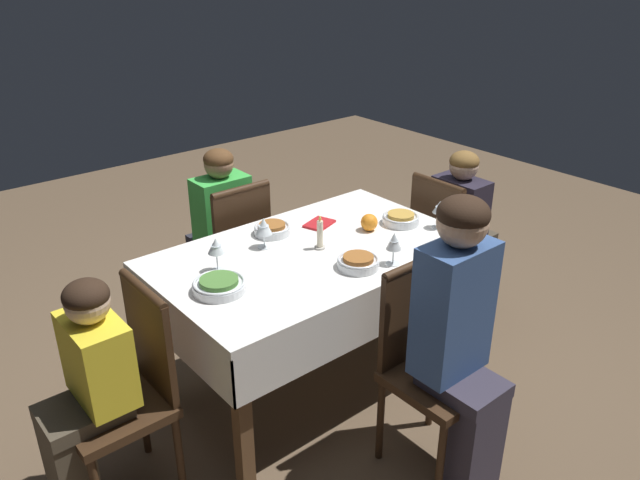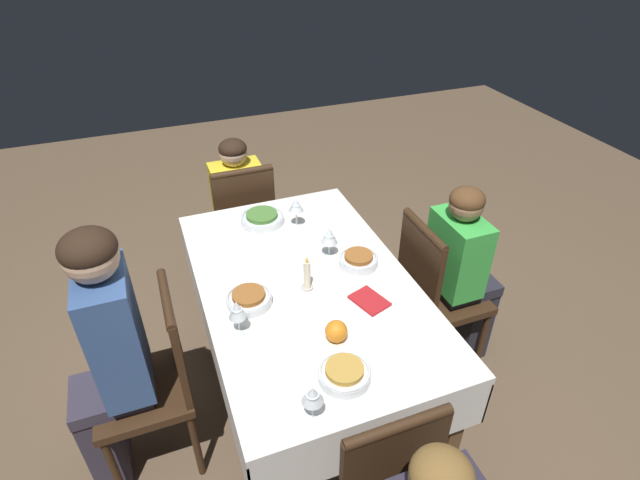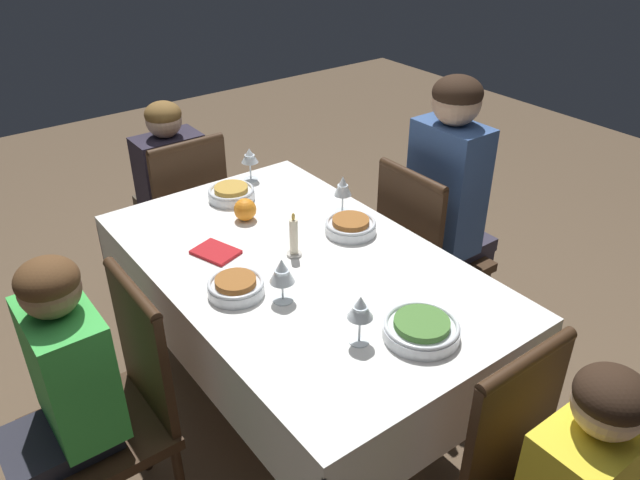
# 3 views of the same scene
# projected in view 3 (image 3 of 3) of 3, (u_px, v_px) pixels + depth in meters

# --- Properties ---
(ground_plane) EXTENTS (8.00, 8.00, 0.00)m
(ground_plane) POSITION_uv_depth(u_px,v_px,m) (302.00, 421.00, 2.51)
(ground_plane) COLOR brown
(dining_table) EXTENTS (1.46, 0.89, 0.76)m
(dining_table) POSITION_uv_depth(u_px,v_px,m) (300.00, 284.00, 2.17)
(dining_table) COLOR white
(dining_table) RESTS_ON ground_plane
(chair_north) EXTENTS (0.38, 0.39, 0.92)m
(chair_north) POSITION_uv_depth(u_px,v_px,m) (424.00, 253.00, 2.64)
(chair_north) COLOR #382314
(chair_north) RESTS_ON ground_plane
(chair_south) EXTENTS (0.38, 0.39, 0.92)m
(chair_south) POSITION_uv_depth(u_px,v_px,m) (117.00, 407.00, 1.89)
(chair_south) COLOR #382314
(chair_south) RESTS_ON ground_plane
(chair_west) EXTENTS (0.39, 0.38, 0.92)m
(chair_west) POSITION_uv_depth(u_px,v_px,m) (185.00, 217.00, 2.92)
(chair_west) COLOR #382314
(chair_west) RESTS_ON ground_plane
(person_adult_denim) EXTENTS (0.30, 0.34, 1.25)m
(person_adult_denim) POSITION_uv_depth(u_px,v_px,m) (452.00, 202.00, 2.62)
(person_adult_denim) COLOR #383342
(person_adult_denim) RESTS_ON ground_plane
(person_child_green) EXTENTS (0.30, 0.33, 1.07)m
(person_child_green) POSITION_uv_depth(u_px,v_px,m) (59.00, 411.00, 1.77)
(person_child_green) COLOR #282833
(person_child_green) RESTS_ON ground_plane
(person_child_dark) EXTENTS (0.33, 0.30, 1.04)m
(person_child_dark) POSITION_uv_depth(u_px,v_px,m) (168.00, 192.00, 3.00)
(person_child_dark) COLOR #4C4233
(person_child_dark) RESTS_ON ground_plane
(bowl_north) EXTENTS (0.19, 0.19, 0.06)m
(bowl_north) POSITION_uv_depth(u_px,v_px,m) (351.00, 226.00, 2.27)
(bowl_north) COLOR silver
(bowl_north) RESTS_ON dining_table
(wine_glass_north) EXTENTS (0.07, 0.07, 0.15)m
(wine_glass_north) POSITION_uv_depth(u_px,v_px,m) (343.00, 187.00, 2.37)
(wine_glass_north) COLOR white
(wine_glass_north) RESTS_ON dining_table
(bowl_south) EXTENTS (0.18, 0.18, 0.06)m
(bowl_south) POSITION_uv_depth(u_px,v_px,m) (236.00, 286.00, 1.94)
(bowl_south) COLOR silver
(bowl_south) RESTS_ON dining_table
(wine_glass_south) EXTENTS (0.08, 0.08, 0.15)m
(wine_glass_south) POSITION_uv_depth(u_px,v_px,m) (282.00, 272.00, 1.87)
(wine_glass_south) COLOR white
(wine_glass_south) RESTS_ON dining_table
(bowl_west) EXTENTS (0.19, 0.19, 0.06)m
(bowl_west) POSITION_uv_depth(u_px,v_px,m) (231.00, 193.00, 2.50)
(bowl_west) COLOR silver
(bowl_west) RESTS_ON dining_table
(wine_glass_west) EXTENTS (0.07, 0.07, 0.14)m
(wine_glass_west) POSITION_uv_depth(u_px,v_px,m) (250.00, 157.00, 2.62)
(wine_glass_west) COLOR white
(wine_glass_west) RESTS_ON dining_table
(bowl_east) EXTENTS (0.22, 0.22, 0.06)m
(bowl_east) POSITION_uv_depth(u_px,v_px,m) (421.00, 329.00, 1.76)
(bowl_east) COLOR silver
(bowl_east) RESTS_ON dining_table
(wine_glass_east) EXTENTS (0.07, 0.07, 0.16)m
(wine_glass_east) POSITION_uv_depth(u_px,v_px,m) (360.00, 309.00, 1.70)
(wine_glass_east) COLOR white
(wine_glass_east) RESTS_ON dining_table
(candle_centerpiece) EXTENTS (0.05, 0.05, 0.17)m
(candle_centerpiece) POSITION_uv_depth(u_px,v_px,m) (294.00, 239.00, 2.12)
(candle_centerpiece) COLOR beige
(candle_centerpiece) RESTS_ON dining_table
(orange_fruit) EXTENTS (0.09, 0.09, 0.09)m
(orange_fruit) POSITION_uv_depth(u_px,v_px,m) (245.00, 210.00, 2.35)
(orange_fruit) COLOR orange
(orange_fruit) RESTS_ON dining_table
(napkin_red_folded) EXTENTS (0.18, 0.15, 0.01)m
(napkin_red_folded) POSITION_uv_depth(u_px,v_px,m) (216.00, 252.00, 2.16)
(napkin_red_folded) COLOR red
(napkin_red_folded) RESTS_ON dining_table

